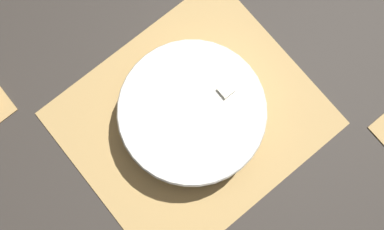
{
  "coord_description": "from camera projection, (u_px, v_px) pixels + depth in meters",
  "views": [
    {
      "loc": [
        -0.11,
        -0.13,
        0.86
      ],
      "look_at": [
        0.0,
        0.0,
        0.04
      ],
      "focal_mm": 42.0,
      "sensor_mm": 36.0,
      "label": 1
    }
  ],
  "objects": [
    {
      "name": "bamboo_mat_center",
      "position": [
        192.0,
        118.0,
        0.87
      ],
      "size": [
        0.46,
        0.4,
        0.01
      ],
      "color": "#A8844C",
      "rests_on": "ground_plane"
    },
    {
      "name": "fruit_salad_bowl",
      "position": [
        192.0,
        114.0,
        0.83
      ],
      "size": [
        0.27,
        0.27,
        0.08
      ],
      "color": "silver",
      "rests_on": "bamboo_mat_center"
    },
    {
      "name": "ground_plane",
      "position": [
        192.0,
        119.0,
        0.88
      ],
      "size": [
        6.0,
        6.0,
        0.0
      ],
      "primitive_type": "plane",
      "color": "#2D2823"
    }
  ]
}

